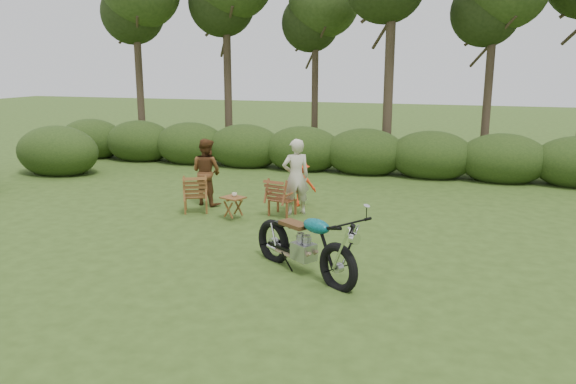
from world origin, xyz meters
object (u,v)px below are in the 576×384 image
(adult_a, at_px, (296,214))
(adult_b, at_px, (207,204))
(lawn_chair_right, at_px, (282,215))
(cup, at_px, (234,195))
(child, at_px, (301,206))
(side_table, at_px, (233,208))
(motorcycle, at_px, (304,273))
(lawn_chair_left, at_px, (196,212))

(adult_a, distance_m, adult_b, 2.31)
(lawn_chair_right, height_order, adult_a, adult_a)
(lawn_chair_right, height_order, cup, cup)
(adult_b, height_order, child, adult_b)
(lawn_chair_right, distance_m, cup, 1.21)
(side_table, bearing_deg, motorcycle, -47.85)
(lawn_chair_left, bearing_deg, adult_b, -111.00)
(side_table, xyz_separation_m, adult_a, (1.17, 0.84, -0.25))
(side_table, relative_size, adult_a, 0.29)
(lawn_chair_right, bearing_deg, lawn_chair_left, 21.48)
(lawn_chair_right, relative_size, adult_a, 0.49)
(side_table, xyz_separation_m, cup, (0.01, 0.05, 0.29))
(motorcycle, relative_size, side_table, 4.53)
(lawn_chair_left, relative_size, adult_b, 0.55)
(motorcycle, xyz_separation_m, adult_a, (-1.20, 3.46, 0.00))
(adult_a, height_order, child, adult_a)
(motorcycle, height_order, side_table, motorcycle)
(lawn_chair_right, height_order, adult_b, adult_b)
(lawn_chair_right, bearing_deg, child, -87.81)
(motorcycle, bearing_deg, child, 140.74)
(adult_b, bearing_deg, side_table, 152.53)
(motorcycle, xyz_separation_m, child, (-1.30, 4.19, 0.00))
(adult_b, bearing_deg, motorcycle, 148.67)
(side_table, relative_size, adult_b, 0.31)
(motorcycle, bearing_deg, lawn_chair_left, 173.02)
(cup, height_order, adult_b, adult_b)
(adult_b, bearing_deg, cup, 154.21)
(cup, xyz_separation_m, adult_b, (-1.15, 0.98, -0.55))
(adult_a, bearing_deg, motorcycle, 76.42)
(lawn_chair_left, relative_size, child, 0.80)
(motorcycle, relative_size, adult_a, 1.32)
(lawn_chair_left, height_order, side_table, side_table)
(side_table, height_order, adult_b, adult_b)
(adult_b, relative_size, child, 1.46)
(lawn_chair_left, xyz_separation_m, child, (2.14, 1.25, 0.00))
(cup, relative_size, child, 0.10)
(motorcycle, distance_m, adult_a, 3.66)
(lawn_chair_right, distance_m, lawn_chair_left, 2.01)
(cup, height_order, adult_a, adult_a)
(lawn_chair_left, height_order, cup, cup)
(lawn_chair_left, distance_m, adult_a, 2.30)
(lawn_chair_right, xyz_separation_m, lawn_chair_left, (-1.98, -0.33, 0.00))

